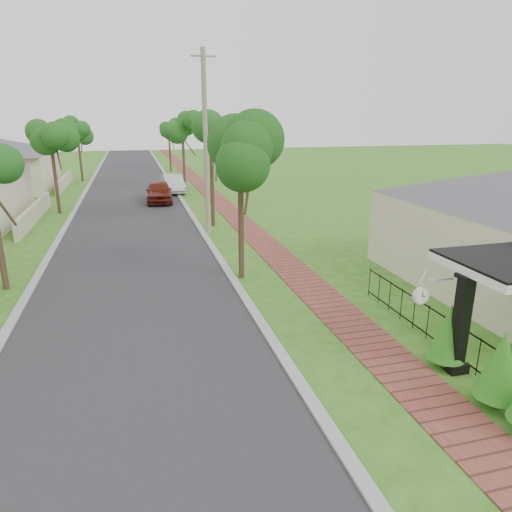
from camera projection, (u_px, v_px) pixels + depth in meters
name	position (u px, v px, depth m)	size (l,w,h in m)	color
ground	(266.00, 375.00, 11.05)	(160.00, 160.00, 0.00)	#376618
road	(132.00, 216.00, 28.77)	(7.00, 120.00, 0.02)	#28282B
kerb_right	(190.00, 213.00, 29.68)	(0.30, 120.00, 0.10)	#9E9E99
kerb_left	(70.00, 219.00, 27.87)	(0.30, 120.00, 0.10)	#9E9E99
sidewalk	(229.00, 211.00, 30.32)	(1.50, 120.00, 0.03)	brown
porch_post	(460.00, 329.00, 10.93)	(0.48, 0.48, 2.52)	black
picket_fence	(443.00, 331.00, 12.11)	(0.03, 8.02, 1.00)	black
street_trees	(128.00, 137.00, 33.79)	(10.70, 37.65, 5.89)	#382619
hedge_row	(497.00, 365.00, 9.71)	(0.89, 3.55, 2.15)	#156A1A
parked_car_red	(159.00, 192.00, 33.10)	(1.80, 4.47, 1.52)	#601A0E
parked_car_white	(173.00, 184.00, 37.33)	(1.51, 4.33, 1.43)	silver
near_tree	(240.00, 157.00, 16.42)	(2.25, 2.25, 5.77)	#382619
utility_pole	(206.00, 145.00, 22.85)	(1.20, 0.24, 9.15)	gray
station_clock	(422.00, 294.00, 10.84)	(1.06, 0.13, 0.60)	silver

